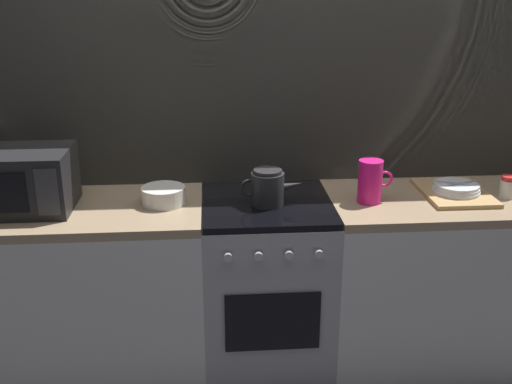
% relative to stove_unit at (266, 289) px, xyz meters
% --- Properties ---
extents(ground_plane, '(8.00, 8.00, 0.00)m').
position_rel_stove_unit_xyz_m(ground_plane, '(0.00, 0.00, -0.45)').
color(ground_plane, '#2D2D33').
extents(back_wall, '(3.60, 0.05, 2.40)m').
position_rel_stove_unit_xyz_m(back_wall, '(0.00, 0.32, 0.75)').
color(back_wall, '#B2AD9E').
rests_on(back_wall, ground_plane).
extents(counter_left, '(1.20, 0.60, 0.90)m').
position_rel_stove_unit_xyz_m(counter_left, '(-0.90, 0.00, 0.00)').
color(counter_left, silver).
rests_on(counter_left, ground_plane).
extents(stove_unit, '(0.60, 0.63, 0.90)m').
position_rel_stove_unit_xyz_m(stove_unit, '(0.00, 0.00, 0.00)').
color(stove_unit, '#9E9EA3').
rests_on(stove_unit, ground_plane).
extents(counter_right, '(1.20, 0.60, 0.90)m').
position_rel_stove_unit_xyz_m(counter_right, '(0.90, 0.00, 0.00)').
color(counter_right, silver).
rests_on(counter_right, ground_plane).
extents(microwave, '(0.46, 0.35, 0.27)m').
position_rel_stove_unit_xyz_m(microwave, '(-1.10, 0.00, 0.59)').
color(microwave, black).
rests_on(microwave, counter_left).
extents(kettle, '(0.28, 0.15, 0.17)m').
position_rel_stove_unit_xyz_m(kettle, '(0.00, -0.03, 0.53)').
color(kettle, '#262628').
rests_on(kettle, stove_unit).
extents(mixing_bowl, '(0.20, 0.20, 0.08)m').
position_rel_stove_unit_xyz_m(mixing_bowl, '(-0.47, 0.01, 0.49)').
color(mixing_bowl, silver).
rests_on(mixing_bowl, counter_left).
extents(pitcher, '(0.16, 0.11, 0.20)m').
position_rel_stove_unit_xyz_m(pitcher, '(0.47, -0.04, 0.55)').
color(pitcher, '#E5197A').
rests_on(pitcher, counter_right).
extents(dish_pile, '(0.30, 0.40, 0.07)m').
position_rel_stove_unit_xyz_m(dish_pile, '(0.90, 0.02, 0.47)').
color(dish_pile, tan).
rests_on(dish_pile, counter_right).
extents(spice_jar, '(0.08, 0.08, 0.10)m').
position_rel_stove_unit_xyz_m(spice_jar, '(1.13, -0.03, 0.50)').
color(spice_jar, silver).
rests_on(spice_jar, counter_right).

